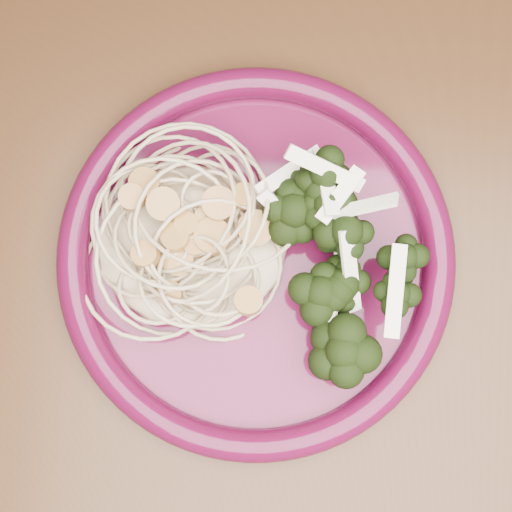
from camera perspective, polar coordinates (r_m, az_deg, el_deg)
The scene contains 6 objects.
dining_table at distance 0.61m, azimuth -6.94°, elevation -2.29°, with size 1.20×0.80×0.75m.
dinner_plate at distance 0.49m, azimuth 0.00°, elevation -0.17°, with size 0.31×0.31×0.02m.
spaghetti_pile at distance 0.49m, azimuth -5.28°, elevation 1.02°, with size 0.13×0.12×0.03m, color #C9B389.
scallop_cluster at distance 0.45m, azimuth -5.68°, elevation 1.75°, with size 0.12×0.12×0.04m, color #C29047, non-canonical shape.
broccoli_pile at distance 0.48m, azimuth 6.61°, elevation -1.07°, with size 0.08×0.14×0.05m, color black.
onion_garnish at distance 0.45m, azimuth 7.05°, elevation -0.56°, with size 0.06×0.09×0.05m, color white, non-canonical shape.
Camera 1 is at (0.08, -0.06, 1.25)m, focal length 50.00 mm.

